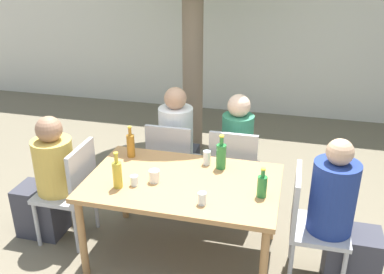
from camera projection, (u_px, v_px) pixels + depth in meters
name	position (u px, v px, depth m)	size (l,w,h in m)	color
ground_plane	(183.00, 254.00, 3.70)	(30.00, 30.00, 0.00)	#706651
cafe_building_wall	(248.00, 23.00, 6.42)	(10.00, 0.08, 2.80)	silver
dining_table_front	(183.00, 188.00, 3.43)	(1.53, 0.96, 0.74)	#B27F4C
patio_chair_0	(72.00, 187.00, 3.71)	(0.44, 0.44, 0.92)	#B2B2B7
patio_chair_1	(309.00, 220.00, 3.26)	(0.44, 0.44, 0.92)	#B2B2B7
patio_chair_2	(172.00, 160.00, 4.18)	(0.44, 0.44, 0.92)	#B2B2B7
patio_chair_3	(234.00, 167.00, 4.05)	(0.44, 0.44, 0.92)	#B2B2B7
person_seated_0	(48.00, 184.00, 3.77)	(0.57, 0.34, 1.17)	#383842
person_seated_1	(342.00, 223.00, 3.20)	(0.57, 0.33, 1.22)	#383842
person_seated_2	(179.00, 148.00, 4.38)	(0.34, 0.57, 1.23)	#383842
person_seated_3	(238.00, 156.00, 4.26)	(0.30, 0.55, 1.20)	#383842
green_bottle_0	(221.00, 156.00, 3.55)	(0.08, 0.08, 0.30)	#287A38
oil_cruet_1	(117.00, 174.00, 3.26)	(0.07, 0.07, 0.30)	gold
amber_bottle_2	(131.00, 145.00, 3.75)	(0.07, 0.07, 0.29)	#9E661E
green_bottle_3	(262.00, 186.00, 3.15)	(0.07, 0.07, 0.23)	#287A38
drinking_glass_0	(134.00, 181.00, 3.32)	(0.06, 0.06, 0.08)	silver
drinking_glass_1	(154.00, 176.00, 3.36)	(0.08, 0.08, 0.10)	silver
drinking_glass_2	(207.00, 158.00, 3.63)	(0.07, 0.07, 0.12)	silver
drinking_glass_3	(202.00, 198.00, 3.07)	(0.06, 0.06, 0.09)	silver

